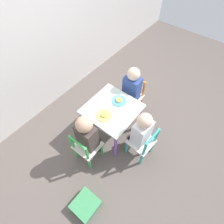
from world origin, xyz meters
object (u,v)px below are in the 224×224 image
object	(u,v)px
child_left	(88,135)
plate_left	(104,115)
chair_teal	(142,143)
chair_green	(86,148)
chair_orange	(132,97)
kids_table	(112,112)
storage_bin	(86,205)
plate_right	(119,101)
child_right	(131,89)
child_front	(140,132)

from	to	relation	value
child_left	plate_left	distance (m)	0.27
chair_teal	child_left	xyz separation A→B (m)	(-0.37, 0.45, 0.20)
chair_green	chair_orange	size ratio (longest dim) A/B	1.00
kids_table	chair_green	world-z (taller)	chair_green
chair_orange	chair_teal	size ratio (longest dim) A/B	1.00
kids_table	storage_bin	size ratio (longest dim) A/B	2.25
plate_right	child_left	bearing A→B (deg)	-179.39
kids_table	chair_teal	xyz separation A→B (m)	(-0.03, -0.46, -0.15)
kids_table	plate_right	distance (m)	0.16
chair_green	child_right	size ratio (longest dim) A/B	0.68
kids_table	plate_left	bearing A→B (deg)	180.00
chair_teal	plate_right	world-z (taller)	chair_teal
chair_green	storage_bin	bearing A→B (deg)	129.36
child_left	child_front	size ratio (longest dim) A/B	1.02
child_front	plate_right	world-z (taller)	child_front
plate_right	plate_left	bearing A→B (deg)	180.00
chair_green	child_left	world-z (taller)	child_left
chair_orange	child_front	world-z (taller)	child_front
chair_green	chair_orange	xyz separation A→B (m)	(0.92, 0.03, 0.00)
chair_orange	child_front	distance (m)	0.66
chair_green	plate_left	world-z (taller)	chair_green
chair_teal	child_right	distance (m)	0.67
chair_orange	child_right	size ratio (longest dim) A/B	0.68
chair_green	plate_left	xyz separation A→B (m)	(0.33, 0.01, 0.24)
kids_table	child_right	bearing A→B (deg)	2.35
chair_orange	plate_left	distance (m)	0.64
chair_teal	kids_table	bearing A→B (deg)	-90.00
child_right	plate_right	size ratio (longest dim) A/B	4.60
kids_table	chair_green	xyz separation A→B (m)	(-0.46, -0.01, -0.15)
chair_teal	child_right	size ratio (longest dim) A/B	0.68
child_front	storage_bin	bearing A→B (deg)	0.74
child_front	plate_right	size ratio (longest dim) A/B	4.47
child_left	child_front	world-z (taller)	child_left
child_front	storage_bin	distance (m)	0.92
kids_table	chair_green	size ratio (longest dim) A/B	1.07
chair_orange	child_right	distance (m)	0.20
chair_orange	plate_right	xyz separation A→B (m)	(-0.33, -0.02, 0.24)
chair_green	chair_orange	bearing A→B (deg)	-89.23
child_right	storage_bin	xyz separation A→B (m)	(-1.26, -0.36, -0.39)
plate_right	storage_bin	distance (m)	1.14
storage_bin	chair_green	bearing A→B (deg)	40.17
chair_teal	plate_right	xyz separation A→B (m)	(0.16, 0.46, 0.24)
storage_bin	plate_left	bearing A→B (deg)	25.37
chair_green	plate_right	world-z (taller)	chair_green
chair_orange	plate_left	size ratio (longest dim) A/B	2.98
chair_orange	child_left	bearing A→B (deg)	-90.72
chair_orange	chair_teal	world-z (taller)	same
kids_table	child_front	bearing A→B (deg)	-94.06
child_right	child_left	bearing A→B (deg)	-90.77
chair_orange	plate_right	size ratio (longest dim) A/B	3.13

